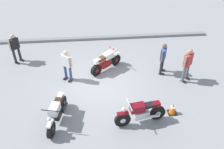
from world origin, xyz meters
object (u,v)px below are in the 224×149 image
person_in_black_shirt (15,47)px  traffic_cone (173,108)px  motorcycle_silver_cruiser (57,112)px  person_in_blue_shirt (163,57)px  motorcycle_maroon_cruiser (141,113)px  person_in_red_shirt (188,63)px  person_in_white_shirt (67,64)px  motorcycle_cream_vintage (106,62)px

person_in_black_shirt → traffic_cone: bearing=5.2°
motorcycle_silver_cruiser → person_in_blue_shirt: bearing=133.6°
person_in_black_shirt → person_in_blue_shirt: bearing=24.7°
motorcycle_maroon_cruiser → person_in_red_shirt: (2.62, 2.50, 0.48)m
motorcycle_silver_cruiser → person_in_black_shirt: person_in_black_shirt is taller
person_in_white_shirt → person_in_black_shirt: bearing=-84.2°
person_in_white_shirt → person_in_blue_shirt: bearing=131.0°
person_in_red_shirt → person_in_white_shirt: bearing=-137.5°
person_in_blue_shirt → person_in_white_shirt: size_ratio=1.02×
motorcycle_maroon_cruiser → person_in_red_shirt: bearing=-146.2°
motorcycle_silver_cruiser → person_in_black_shirt: size_ratio=1.25×
motorcycle_silver_cruiser → person_in_blue_shirt: 5.69m
person_in_black_shirt → motorcycle_silver_cruiser: bearing=-23.9°
motorcycle_silver_cruiser → person_in_red_shirt: (5.86, 2.16, 0.48)m
person_in_black_shirt → person_in_red_shirt: 8.68m
motorcycle_cream_vintage → person_in_red_shirt: (3.72, -1.21, 0.51)m
motorcycle_cream_vintage → traffic_cone: bearing=-92.3°
motorcycle_cream_vintage → person_in_black_shirt: 4.79m
person_in_white_shirt → motorcycle_maroon_cruiser: bearing=83.2°
motorcycle_maroon_cruiser → person_in_black_shirt: 7.52m
motorcycle_cream_vintage → person_in_white_shirt: 2.03m
person_in_red_shirt → motorcycle_cream_vintage: bearing=-149.9°
motorcycle_cream_vintage → motorcycle_maroon_cruiser: motorcycle_maroon_cruiser is taller
motorcycle_cream_vintage → person_in_blue_shirt: person_in_blue_shirt is taller
person_in_red_shirt → traffic_cone: 2.56m
motorcycle_cream_vintage → person_in_black_shirt: bearing=126.8°
person_in_blue_shirt → person_in_red_shirt: (0.97, -0.71, 0.06)m
motorcycle_silver_cruiser → person_in_red_shirt: bearing=123.4°
motorcycle_silver_cruiser → person_in_red_shirt: 6.27m
motorcycle_maroon_cruiser → person_in_red_shirt: size_ratio=1.20×
person_in_black_shirt → person_in_white_shirt: bearing=4.1°
person_in_black_shirt → person_in_blue_shirt: size_ratio=0.99×
person_in_red_shirt → motorcycle_maroon_cruiser: bearing=-88.3°
person_in_blue_shirt → motorcycle_cream_vintage: bearing=-165.2°
motorcycle_maroon_cruiser → person_in_white_shirt: bearing=-55.6°
motorcycle_maroon_cruiser → motorcycle_silver_cruiser: size_ratio=1.01×
person_in_black_shirt → traffic_cone: 8.46m
motorcycle_maroon_cruiser → person_in_blue_shirt: (1.65, 3.21, 0.42)m
motorcycle_silver_cruiser → traffic_cone: size_ratio=3.89×
person_in_red_shirt → traffic_cone: (-1.21, -2.12, -0.74)m
motorcycle_cream_vintage → traffic_cone: (2.51, -3.33, -0.23)m
motorcycle_silver_cruiser → person_in_white_shirt: bearing=-172.7°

